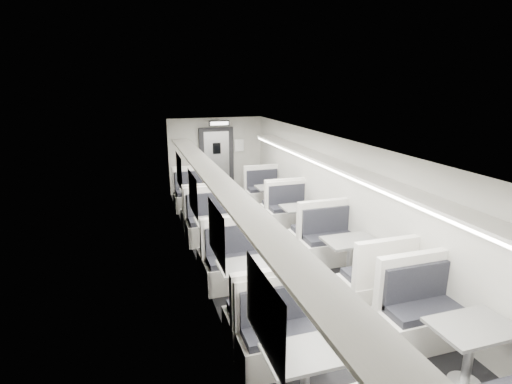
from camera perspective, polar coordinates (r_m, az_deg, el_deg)
room at (r=7.31m, az=4.18°, el=-2.92°), size 3.24×12.24×2.64m
booth_left_a at (r=10.55m, az=-8.10°, el=-1.69°), size 1.12×2.27×1.21m
booth_left_b at (r=8.25m, az=-5.17°, el=-6.53°), size 1.14×2.32×1.24m
booth_left_c at (r=6.41m, az=-0.96°, el=-13.41°), size 1.12×2.28×1.22m
booth_left_d at (r=4.81m, az=7.01°, el=-25.24°), size 1.06×2.16×1.15m
booth_right_a at (r=10.95m, az=2.35°, el=-1.02°), size 1.05×2.13×1.14m
booth_right_b at (r=9.23m, az=6.46°, el=-4.26°), size 1.08×2.19×1.17m
booth_right_c at (r=7.47m, az=13.22°, el=-9.41°), size 1.13×2.29×1.23m
booth_right_d at (r=5.65m, az=28.13°, el=-19.82°), size 1.15×2.33×1.24m
passenger at (r=9.63m, az=-6.42°, el=-1.05°), size 0.57×0.39×1.54m
window_a at (r=10.12m, az=-10.91°, el=2.98°), size 0.02×1.18×0.84m
window_b at (r=8.00m, az=-8.98°, el=-0.29°), size 0.02×1.18×0.84m
window_c at (r=5.95m, az=-5.67°, el=-5.85°), size 0.02×1.18×0.84m
window_d at (r=4.04m, az=1.18°, el=-16.87°), size 0.02×1.18×0.84m
luggage_rack_left at (r=6.47m, az=-5.00°, el=1.23°), size 0.46×10.40×0.09m
luggage_rack_right at (r=7.40m, az=14.15°, el=2.65°), size 0.46×10.40×0.09m
vestibule_door at (r=12.87m, az=-5.64°, el=4.46°), size 1.10×0.13×2.10m
exit_sign at (r=12.21m, az=-5.30°, el=9.76°), size 0.62×0.12×0.16m
wall_notice at (r=12.95m, az=-2.41°, el=6.67°), size 0.32×0.02×0.40m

